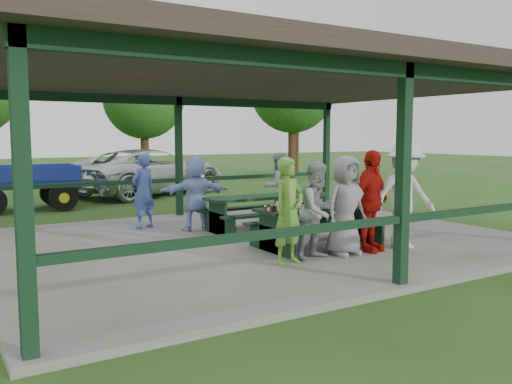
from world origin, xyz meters
TOP-DOWN VIEW (x-y plane):
  - ground at (0.00, 0.00)m, footprint 90.00×90.00m
  - concrete_slab at (0.00, 0.00)m, footprint 10.00×8.00m
  - pavilion_structure at (0.00, 0.00)m, footprint 10.60×8.60m
  - picnic_table_near at (0.56, -1.20)m, footprint 2.36×1.39m
  - picnic_table_far at (0.77, 0.80)m, footprint 2.79×1.39m
  - table_setting at (0.61, -1.16)m, footprint 2.39×0.45m
  - contestant_green at (-0.66, -2.05)m, footprint 0.70×0.55m
  - contestant_grey_left at (-0.05, -2.01)m, footprint 0.90×0.78m
  - contestant_grey_mid at (0.54, -2.02)m, footprint 0.87×0.60m
  - contestant_red at (1.09, -2.04)m, footprint 1.13×0.72m
  - contestant_white_fedora at (1.81, -2.14)m, footprint 1.38×0.99m
  - spectator_lblue at (-0.62, 1.51)m, footprint 1.55×0.75m
  - spectator_blue at (-1.48, 2.34)m, footprint 0.70×0.59m
  - spectator_grey at (1.61, 1.67)m, footprint 0.82×0.66m
  - pickup_truck at (1.38, 9.58)m, footprint 6.50×4.70m
  - farm_trailer at (-3.16, 7.54)m, footprint 3.94×1.78m
  - tree_mid at (2.74, 13.85)m, footprint 3.50×3.50m
  - tree_right at (9.60, 12.38)m, footprint 3.98×3.98m
  - tree_far_right at (12.01, 15.44)m, footprint 4.27×4.27m

SIDE VIEW (x-z plane):
  - ground at x=0.00m, z-range 0.00..0.00m
  - concrete_slab at x=0.00m, z-range 0.00..0.10m
  - picnic_table_near at x=0.56m, z-range 0.19..0.94m
  - picnic_table_far at x=0.77m, z-range 0.21..0.96m
  - farm_trailer at x=-3.16m, z-range -0.01..1.37m
  - pickup_truck at x=1.38m, z-range 0.00..1.64m
  - table_setting at x=0.61m, z-range 0.83..0.93m
  - spectator_lblue at x=-0.62m, z-range 0.10..1.71m
  - contestant_grey_left at x=-0.05m, z-range 0.10..1.72m
  - spectator_grey at x=1.61m, z-range 0.10..1.73m
  - spectator_blue at x=-1.48m, z-range 0.10..1.75m
  - contestant_green at x=-0.66m, z-range 0.10..1.80m
  - contestant_grey_mid at x=0.54m, z-range 0.10..1.80m
  - contestant_red at x=1.09m, z-range 0.10..1.89m
  - contestant_white_fedora at x=1.81m, z-range 0.08..2.05m
  - pavilion_structure at x=0.00m, z-range 1.55..4.79m
  - tree_mid at x=2.74m, z-range 0.97..6.44m
  - tree_right at x=9.60m, z-range 1.10..7.32m
  - tree_far_right at x=12.01m, z-range 1.19..7.86m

